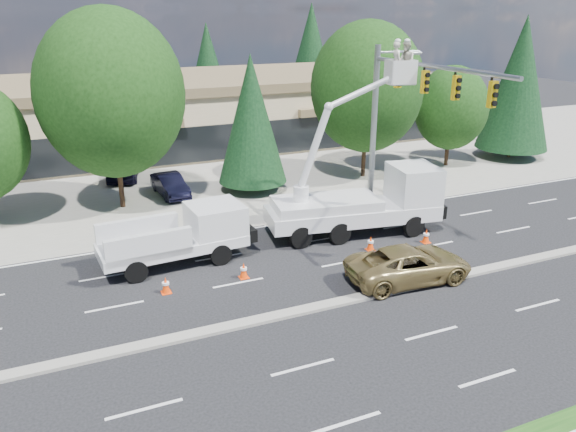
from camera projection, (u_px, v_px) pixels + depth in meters
name	position (u px, v px, depth m)	size (l,w,h in m)	color
ground	(266.00, 320.00, 20.64)	(140.00, 140.00, 0.00)	black
concrete_apron	(158.00, 178.00, 37.83)	(140.00, 22.00, 0.01)	gray
road_median	(266.00, 318.00, 20.62)	(120.00, 0.55, 0.12)	gray
strip_mall	(131.00, 113.00, 45.43)	(50.40, 15.40, 5.50)	tan
tree_front_d	(111.00, 94.00, 30.18)	(7.92, 7.92, 10.99)	#332114
tree_front_e	(252.00, 119.00, 33.86)	(4.24, 4.24, 8.35)	#332114
tree_front_f	(367.00, 87.00, 36.34)	(7.35, 7.35, 10.19)	#332114
tree_front_g	(451.00, 108.00, 39.58)	(5.14, 5.14, 7.13)	#332114
tree_front_h	(519.00, 83.00, 41.34)	(5.28, 5.28, 10.41)	#332114
tree_back_b	(65.00, 69.00, 53.40)	(5.05, 5.05, 9.96)	#332114
tree_back_c	(208.00, 66.00, 58.73)	(4.81, 4.81, 9.49)	#332114
tree_back_d	(311.00, 52.00, 62.86)	(5.80, 5.80, 11.44)	#332114
signal_mast	(398.00, 108.00, 28.35)	(2.76, 10.16, 9.00)	gray
utility_pickup	(183.00, 240.00, 25.08)	(6.57, 2.88, 2.46)	silver
bucket_truck	(367.00, 194.00, 28.12)	(8.98, 3.95, 9.46)	silver
traffic_cone_b	(166.00, 285.00, 22.48)	(0.40, 0.40, 0.70)	#FF4108
traffic_cone_c	(244.00, 270.00, 23.75)	(0.40, 0.40, 0.70)	#FF4108
traffic_cone_d	(371.00, 243.00, 26.49)	(0.40, 0.40, 0.70)	#FF4108
traffic_cone_e	(426.00, 236.00, 27.34)	(0.40, 0.40, 0.70)	#FF4108
minivan	(409.00, 264.00, 23.39)	(2.46, 5.33, 1.48)	#988149
parked_car_west	(124.00, 166.00, 37.66)	(1.95, 4.85, 1.65)	black
parked_car_east	(170.00, 185.00, 34.17)	(1.40, 4.02, 1.32)	black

